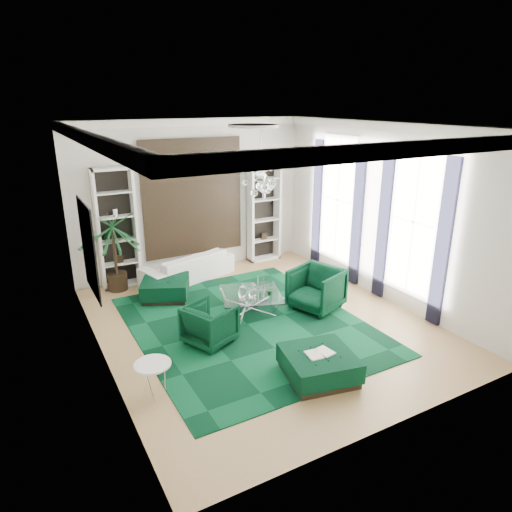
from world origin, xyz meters
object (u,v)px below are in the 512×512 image
coffee_table (251,303)px  ottoman_side (165,289)px  armchair_left (210,324)px  palm (113,239)px  sofa (187,266)px  armchair_right (316,289)px  side_table (154,379)px  ottoman_front (319,365)px

coffee_table → ottoman_side: size_ratio=1.22×
armchair_left → palm: 3.53m
sofa → armchair_left: armchair_left is taller
sofa → coffee_table: bearing=85.7°
armchair_right → side_table: (-3.89, -1.28, -0.18)m
coffee_table → sofa: bearing=101.8°
armchair_right → ottoman_side: bearing=-148.3°
ottoman_side → sofa: bearing=44.5°
sofa → palm: bearing=-22.0°
sofa → armchair_right: size_ratio=2.35×
armchair_right → ottoman_side: size_ratio=0.99×
ottoman_front → palm: (-1.98, 5.16, 1.02)m
sofa → ottoman_front: bearing=77.5°
sofa → ottoman_side: bearing=28.4°
coffee_table → armchair_left: bearing=-148.8°
armchair_left → side_table: bearing=102.9°
coffee_table → palm: bearing=130.4°
ottoman_front → side_table: bearing=161.4°
ottoman_front → side_table: size_ratio=1.95×
coffee_table → palm: 3.49m
armchair_left → ottoman_side: armchair_left is taller
sofa → armchair_left: (-0.76, -3.13, 0.03)m
coffee_table → side_table: side_table is taller
armchair_right → ottoman_front: (-1.46, -2.10, -0.23)m
armchair_right → coffee_table: bearing=-131.9°
side_table → sofa: bearing=63.1°
armchair_right → coffee_table: 1.40m
armchair_left → armchair_right: armchair_right is taller
coffee_table → side_table: bearing=-145.5°
ottoman_front → coffee_table: bearing=86.1°
ottoman_front → side_table: (-2.43, 0.82, 0.05)m
sofa → ottoman_front: 5.00m
ottoman_side → coffee_table: bearing=-49.2°
sofa → ottoman_front: size_ratio=2.17×
sofa → armchair_left: size_ratio=2.83×
ottoman_side → armchair_right: bearing=-38.2°
side_table → palm: size_ratio=0.22×
sofa → ottoman_front: sofa is taller
sofa → palm: (-1.67, 0.17, 0.89)m
armchair_left → ottoman_side: 2.31m
armchair_left → side_table: armchair_left is taller
side_table → ottoman_front: bearing=-18.6°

